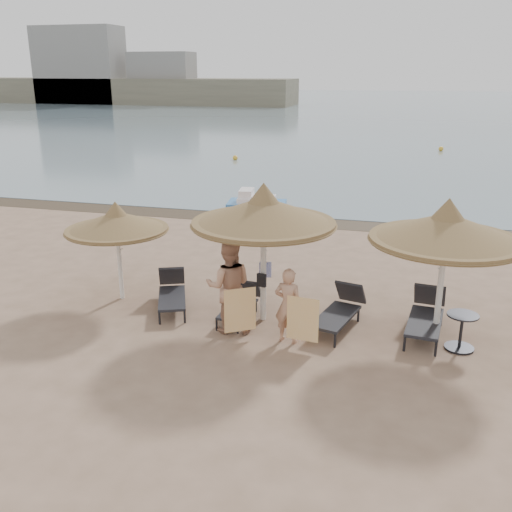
{
  "coord_description": "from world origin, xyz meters",
  "views": [
    {
      "loc": [
        3.14,
        -10.94,
        5.41
      ],
      "look_at": [
        -0.13,
        1.2,
        1.28
      ],
      "focal_mm": 40.0,
      "sensor_mm": 36.0,
      "label": 1
    }
  ],
  "objects": [
    {
      "name": "side_table",
      "position": [
        4.42,
        0.19,
        0.36
      ],
      "size": [
        0.63,
        0.63,
        0.76
      ],
      "rotation": [
        0.0,
        0.0,
        0.17
      ],
      "color": "black",
      "rests_on": "ground"
    },
    {
      "name": "lounger_near_left",
      "position": [
        -0.31,
        0.58,
        0.33
      ],
      "size": [
        0.65,
        1.66,
        0.73
      ],
      "rotation": [
        0.0,
        0.0,
        -0.07
      ],
      "color": "black",
      "rests_on": "ground"
    },
    {
      "name": "buoy_mid",
      "position": [
        5.18,
        30.77,
        0.17
      ],
      "size": [
        0.33,
        0.33,
        0.33
      ],
      "primitive_type": "sphere",
      "color": "yellow",
      "rests_on": "ground"
    },
    {
      "name": "person_left",
      "position": [
        -0.35,
        -0.2,
        1.19
      ],
      "size": [
        1.23,
        0.95,
        2.38
      ],
      "primitive_type": "imported",
      "rotation": [
        0.0,
        0.0,
        3.39
      ],
      "color": "tan",
      "rests_on": "ground"
    },
    {
      "name": "sea",
      "position": [
        0.0,
        80.0,
        0.01
      ],
      "size": [
        200.0,
        140.0,
        0.03
      ],
      "primitive_type": "cube",
      "color": "slate",
      "rests_on": "ground"
    },
    {
      "name": "palapa_left",
      "position": [
        -3.48,
        0.86,
        1.95
      ],
      "size": [
        2.47,
        2.47,
        2.45
      ],
      "rotation": [
        0.0,
        0.0,
        -0.11
      ],
      "color": "white",
      "rests_on": "ground"
    },
    {
      "name": "palapa_center",
      "position": [
        0.21,
        0.56,
        2.5
      ],
      "size": [
        3.17,
        3.17,
        3.14
      ],
      "rotation": [
        0.0,
        0.0,
        -0.19
      ],
      "color": "white",
      "rests_on": "ground"
    },
    {
      "name": "lounger_near_right",
      "position": [
        1.94,
        0.66,
        0.39
      ],
      "size": [
        1.07,
        2.01,
        0.86
      ],
      "rotation": [
        0.0,
        0.0,
        -0.24
      ],
      "color": "black",
      "rests_on": "ground"
    },
    {
      "name": "bag_dark",
      "position": [
        0.21,
        0.4,
        1.0
      ],
      "size": [
        0.22,
        0.12,
        0.3
      ],
      "rotation": [
        0.0,
        0.0,
        -0.23
      ],
      "color": "black",
      "rests_on": "ground"
    },
    {
      "name": "palapa_right",
      "position": [
        3.96,
        0.52,
        2.41
      ],
      "size": [
        3.06,
        3.06,
        3.03
      ],
      "rotation": [
        0.0,
        0.0,
        0.4
      ],
      "color": "white",
      "rests_on": "ground"
    },
    {
      "name": "far_shore",
      "position": [
        -25.1,
        77.82,
        2.91
      ],
      "size": [
        150.0,
        54.8,
        12.0
      ],
      "color": "#78715A",
      "rests_on": "ground"
    },
    {
      "name": "person_right",
      "position": [
        0.98,
        -0.38,
        0.93
      ],
      "size": [
        0.93,
        0.67,
        1.87
      ],
      "primitive_type": "imported",
      "rotation": [
        0.0,
        0.0,
        3.0
      ],
      "color": "tan",
      "rests_on": "ground"
    },
    {
      "name": "lounger_far_right",
      "position": [
        3.75,
        0.84,
        0.41
      ],
      "size": [
        0.87,
        2.07,
        0.9
      ],
      "rotation": [
        0.0,
        0.0,
        -0.1
      ],
      "color": "black",
      "rests_on": "ground"
    },
    {
      "name": "lounger_far_left",
      "position": [
        -2.07,
        0.71,
        0.37
      ],
      "size": [
        1.27,
        1.94,
        0.83
      ],
      "rotation": [
        0.0,
        0.0,
        0.4
      ],
      "color": "black",
      "rests_on": "ground"
    },
    {
      "name": "wet_sand_strip",
      "position": [
        0.0,
        9.4,
        0.0
      ],
      "size": [
        200.0,
        1.6,
        0.01
      ],
      "primitive_type": "cube",
      "color": "#453726",
      "rests_on": "ground"
    },
    {
      "name": "bag_patterned",
      "position": [
        0.21,
        0.74,
        1.13
      ],
      "size": [
        0.28,
        0.14,
        0.34
      ],
      "rotation": [
        0.0,
        0.0,
        0.2
      ],
      "color": "white",
      "rests_on": "ground"
    },
    {
      "name": "towel_right",
      "position": [
        1.33,
        -0.63,
        0.65
      ],
      "size": [
        0.67,
        0.1,
        0.94
      ],
      "rotation": [
        0.0,
        0.0,
        -0.12
      ],
      "color": "orange",
      "rests_on": "ground"
    },
    {
      "name": "towel_left",
      "position": [
        0.0,
        -0.55,
        0.66
      ],
      "size": [
        0.58,
        0.39,
        0.96
      ],
      "rotation": [
        0.0,
        0.0,
        0.58
      ],
      "color": "orange",
      "rests_on": "ground"
    },
    {
      "name": "pedal_boat",
      "position": [
        -2.45,
        9.81,
        0.38
      ],
      "size": [
        2.36,
        1.59,
        1.03
      ],
      "rotation": [
        0.0,
        0.0,
        0.13
      ],
      "color": "#3574BB",
      "rests_on": "ground"
    },
    {
      "name": "ground",
      "position": [
        0.0,
        0.0,
        0.0
      ],
      "size": [
        160.0,
        160.0,
        0.0
      ],
      "primitive_type": "plane",
      "color": "#9C7B63",
      "rests_on": "ground"
    },
    {
      "name": "buoy_left",
      "position": [
        -7.37,
        23.09,
        0.16
      ],
      "size": [
        0.32,
        0.32,
        0.32
      ],
      "primitive_type": "sphere",
      "color": "yellow",
      "rests_on": "ground"
    }
  ]
}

